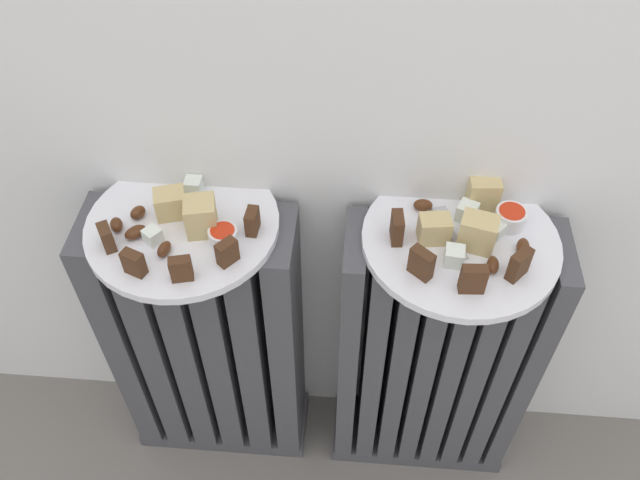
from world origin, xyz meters
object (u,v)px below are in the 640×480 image
(radiator_left, at_px, (210,345))
(jam_bowl_left, at_px, (223,236))
(plate_left, at_px, (183,225))
(fork, at_px, (449,228))
(radiator_right, at_px, (432,360))
(plate_right, at_px, (460,241))
(jam_bowl_right, at_px, (510,217))

(radiator_left, bearing_deg, jam_bowl_left, -26.74)
(plate_left, height_order, fork, fork)
(plate_left, bearing_deg, fork, 2.56)
(jam_bowl_left, bearing_deg, plate_left, 153.26)
(radiator_left, distance_m, radiator_right, 0.37)
(plate_right, bearing_deg, jam_bowl_left, -174.14)
(jam_bowl_left, bearing_deg, fork, 9.22)
(radiator_left, bearing_deg, fork, 2.56)
(plate_right, xyz_separation_m, jam_bowl_left, (-0.31, -0.03, 0.02))
(jam_bowl_right, xyz_separation_m, fork, (-0.08, -0.01, -0.01))
(radiator_left, xyz_separation_m, plate_right, (0.37, 0.00, 0.29))
(plate_left, height_order, jam_bowl_right, jam_bowl_right)
(plate_left, distance_m, jam_bowl_right, 0.44)
(radiator_left, bearing_deg, plate_left, 0.00)
(radiator_right, distance_m, fork, 0.30)
(plate_right, bearing_deg, jam_bowl_right, 24.99)
(plate_left, relative_size, jam_bowl_left, 6.82)
(radiator_left, relative_size, plate_right, 2.16)
(radiator_right, height_order, plate_right, plate_right)
(jam_bowl_right, bearing_deg, radiator_right, -155.01)
(jam_bowl_right, bearing_deg, plate_left, -176.07)
(jam_bowl_left, distance_m, fork, 0.30)
(radiator_right, distance_m, plate_left, 0.47)
(plate_right, relative_size, jam_bowl_left, 6.82)
(radiator_left, height_order, plate_left, plate_left)
(plate_left, relative_size, jam_bowl_right, 6.31)
(jam_bowl_left, bearing_deg, radiator_right, 5.86)
(jam_bowl_left, distance_m, jam_bowl_right, 0.38)
(radiator_left, xyz_separation_m, jam_bowl_right, (0.44, 0.03, 0.31))
(radiator_left, xyz_separation_m, jam_bowl_left, (0.06, -0.03, 0.31))
(radiator_right, bearing_deg, fork, 133.24)
(radiator_right, xyz_separation_m, fork, (-0.01, 0.02, 0.30))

